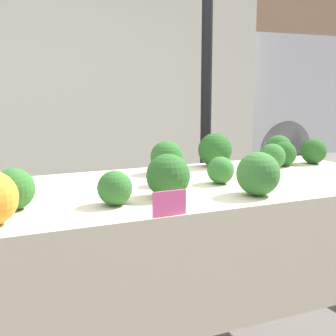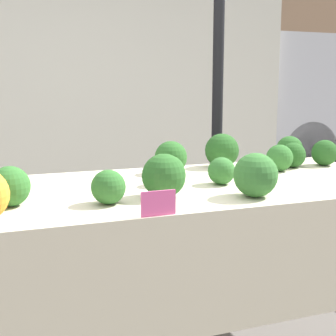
# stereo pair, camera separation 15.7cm
# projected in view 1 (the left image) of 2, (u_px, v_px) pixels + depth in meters

# --- Properties ---
(tent_pole) EXTENTS (0.07, 0.07, 2.47)m
(tent_pole) POSITION_uv_depth(u_px,v_px,m) (206.00, 94.00, 3.01)
(tent_pole) COLOR black
(tent_pole) RESTS_ON ground_plane
(parked_truck) EXTENTS (5.16, 2.29, 2.53)m
(parked_truck) POSITION_uv_depth(u_px,v_px,m) (122.00, 79.00, 6.12)
(parked_truck) COLOR silver
(parked_truck) RESTS_ON ground_plane
(market_table) EXTENTS (2.32, 0.96, 0.84)m
(market_table) POSITION_uv_depth(u_px,v_px,m) (174.00, 208.00, 2.09)
(market_table) COLOR beige
(market_table) RESTS_ON ground_plane
(broccoli_head_0) EXTENTS (0.18, 0.18, 0.18)m
(broccoli_head_0) POSITION_uv_depth(u_px,v_px,m) (258.00, 174.00, 1.92)
(broccoli_head_0) COLOR #336B2D
(broccoli_head_0) RESTS_ON market_table
(broccoli_head_1) EXTENTS (0.14, 0.14, 0.14)m
(broccoli_head_1) POSITION_uv_depth(u_px,v_px,m) (169.00, 170.00, 2.13)
(broccoli_head_1) COLOR #2D6628
(broccoli_head_1) RESTS_ON market_table
(broccoli_head_2) EXTENTS (0.17, 0.17, 0.17)m
(broccoli_head_2) POSITION_uv_depth(u_px,v_px,m) (167.00, 157.00, 2.41)
(broccoli_head_2) COLOR #285B23
(broccoli_head_2) RESTS_ON market_table
(broccoli_head_3) EXTENTS (0.15, 0.15, 0.15)m
(broccoli_head_3) POSITION_uv_depth(u_px,v_px,m) (14.00, 189.00, 1.71)
(broccoli_head_3) COLOR #2D6628
(broccoli_head_3) RESTS_ON market_table
(broccoli_head_4) EXTENTS (0.13, 0.13, 0.13)m
(broccoli_head_4) POSITION_uv_depth(u_px,v_px,m) (115.00, 188.00, 1.77)
(broccoli_head_4) COLOR #2D6628
(broccoli_head_4) RESTS_ON market_table
(broccoli_head_5) EXTENTS (0.14, 0.14, 0.14)m
(broccoli_head_5) POSITION_uv_depth(u_px,v_px,m) (272.00, 157.00, 2.52)
(broccoli_head_5) COLOR #2D6628
(broccoli_head_5) RESTS_ON market_table
(broccoli_head_6) EXTENTS (0.18, 0.18, 0.18)m
(broccoli_head_6) POSITION_uv_depth(u_px,v_px,m) (168.00, 176.00, 1.89)
(broccoli_head_6) COLOR #285B23
(broccoli_head_6) RESTS_ON market_table
(broccoli_head_7) EXTENTS (0.16, 0.16, 0.16)m
(broccoli_head_7) POSITION_uv_depth(u_px,v_px,m) (279.00, 148.00, 2.82)
(broccoli_head_7) COLOR #285B23
(broccoli_head_7) RESTS_ON market_table
(broccoli_head_8) EXTENTS (0.13, 0.13, 0.13)m
(broccoli_head_8) POSITION_uv_depth(u_px,v_px,m) (221.00, 170.00, 2.16)
(broccoli_head_8) COLOR #336B2D
(broccoli_head_8) RESTS_ON market_table
(broccoli_head_9) EXTENTS (0.14, 0.14, 0.14)m
(broccoli_head_9) POSITION_uv_depth(u_px,v_px,m) (284.00, 154.00, 2.64)
(broccoli_head_9) COLOR #23511E
(broccoli_head_9) RESTS_ON market_table
(broccoli_head_10) EXTENTS (0.19, 0.19, 0.19)m
(broccoli_head_10) POSITION_uv_depth(u_px,v_px,m) (215.00, 150.00, 2.61)
(broccoli_head_10) COLOR #23511E
(broccoli_head_10) RESTS_ON market_table
(broccoli_head_11) EXTENTS (0.15, 0.15, 0.15)m
(broccoli_head_11) POSITION_uv_depth(u_px,v_px,m) (314.00, 151.00, 2.71)
(broccoli_head_11) COLOR #23511E
(broccoli_head_11) RESTS_ON market_table
(price_sign) EXTENTS (0.13, 0.01, 0.09)m
(price_sign) POSITION_uv_depth(u_px,v_px,m) (169.00, 203.00, 1.63)
(price_sign) COLOR #F45B9E
(price_sign) RESTS_ON market_table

